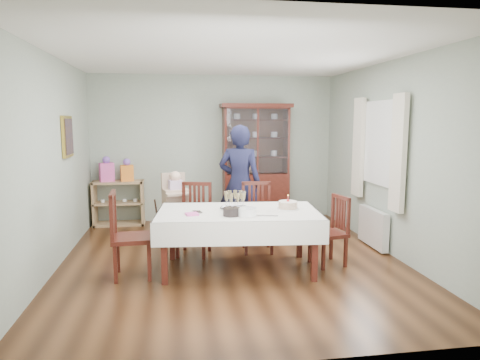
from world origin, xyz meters
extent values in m
plane|color=#593319|center=(0.00, 0.00, 0.00)|extent=(5.00, 5.00, 0.00)
plane|color=#9EAA99|center=(0.00, 2.50, 1.35)|extent=(4.50, 0.00, 4.50)
plane|color=#9EAA99|center=(-2.25, 0.00, 1.35)|extent=(0.00, 5.00, 5.00)
plane|color=#9EAA99|center=(2.25, 0.00, 1.35)|extent=(0.00, 5.00, 5.00)
plane|color=white|center=(0.00, 0.00, 2.70)|extent=(5.00, 5.00, 0.00)
cube|color=#4C1B13|center=(0.03, -0.36, 0.72)|extent=(1.99, 1.22, 0.06)
cube|color=beige|center=(0.03, -0.36, 0.76)|extent=(2.10, 1.33, 0.01)
cube|color=#4C1B13|center=(0.75, 2.26, 0.45)|extent=(1.20, 0.45, 0.90)
cube|color=white|center=(0.75, 2.07, 1.50)|extent=(1.12, 0.01, 1.16)
cube|color=#4C1B13|center=(0.75, 2.26, 2.14)|extent=(1.30, 0.48, 0.07)
cube|color=tan|center=(-1.75, 2.28, 0.02)|extent=(0.90, 0.38, 0.04)
cube|color=tan|center=(-1.75, 2.28, 0.40)|extent=(0.90, 0.38, 0.03)
cube|color=tan|center=(-1.75, 2.28, 0.78)|extent=(0.90, 0.38, 0.04)
cube|color=tan|center=(-2.17, 2.28, 0.40)|extent=(0.04, 0.38, 0.80)
cube|color=tan|center=(-1.33, 2.28, 0.40)|extent=(0.04, 0.38, 0.80)
cube|color=gold|center=(-2.22, 0.80, 1.65)|extent=(0.04, 0.48, 0.58)
cube|color=white|center=(2.22, 0.30, 1.55)|extent=(0.04, 1.02, 1.22)
cube|color=silver|center=(2.16, -0.32, 1.45)|extent=(0.07, 0.30, 1.55)
cube|color=silver|center=(2.16, 0.92, 1.45)|extent=(0.07, 0.30, 1.55)
cube|color=white|center=(2.16, 0.30, 0.30)|extent=(0.10, 0.80, 0.55)
cube|color=#4C1B13|center=(-0.49, 0.34, 0.46)|extent=(0.56, 0.56, 0.05)
cube|color=#4C1B13|center=(-0.43, 0.53, 0.73)|extent=(0.42, 0.16, 0.53)
cube|color=#4C1B13|center=(0.42, 0.36, 0.45)|extent=(0.47, 0.47, 0.05)
cube|color=#4C1B13|center=(0.44, 0.56, 0.72)|extent=(0.42, 0.07, 0.52)
cube|color=#4C1B13|center=(-1.26, -0.41, 0.48)|extent=(0.49, 0.49, 0.05)
cube|color=#4C1B13|center=(-1.47, -0.42, 0.76)|extent=(0.06, 0.45, 0.55)
cube|color=#4C1B13|center=(1.22, -0.35, 0.41)|extent=(0.49, 0.49, 0.05)
cube|color=#4C1B13|center=(1.40, -0.31, 0.66)|extent=(0.12, 0.39, 0.48)
imported|color=black|center=(0.25, 0.94, 0.91)|extent=(0.77, 0.63, 1.81)
cube|color=tan|center=(-0.73, 0.98, 0.71)|extent=(0.43, 0.40, 0.26)
cube|color=tan|center=(-0.73, 0.98, 0.92)|extent=(0.37, 0.15, 0.30)
cube|color=tan|center=(-0.73, 0.98, 0.79)|extent=(0.42, 0.26, 0.03)
cube|color=#C4A6CA|center=(-0.73, 0.98, 0.88)|extent=(0.22, 0.19, 0.19)
sphere|color=beige|center=(-0.73, 0.98, 1.03)|extent=(0.16, 0.16, 0.16)
cylinder|color=silver|center=(0.01, -0.27, 0.77)|extent=(0.37, 0.37, 0.01)
torus|color=silver|center=(0.01, -0.27, 0.78)|extent=(0.38, 0.38, 0.01)
cylinder|color=white|center=(0.67, -0.36, 0.77)|extent=(0.27, 0.27, 0.02)
cylinder|color=brown|center=(0.67, -0.36, 0.82)|extent=(0.24, 0.24, 0.09)
cylinder|color=silver|center=(0.67, -0.36, 0.86)|extent=(0.24, 0.24, 0.01)
cylinder|color=#F24C4C|center=(0.67, -0.36, 0.90)|extent=(0.01, 0.01, 0.07)
sphere|color=yellow|center=(0.67, -0.36, 0.94)|extent=(0.02, 0.02, 0.02)
cylinder|color=black|center=(-0.08, -0.61, 0.81)|extent=(0.24, 0.24, 0.10)
cylinder|color=white|center=(0.10, -0.65, 0.81)|extent=(0.28, 0.28, 0.10)
cube|color=#E655AA|center=(-0.54, -0.51, 0.77)|extent=(0.17, 0.17, 0.02)
cube|color=silver|center=(0.31, -0.70, 0.77)|extent=(0.29, 0.09, 0.01)
cube|color=#E655AA|center=(-1.93, 2.26, 0.96)|extent=(0.28, 0.23, 0.33)
sphere|color=#E533B2|center=(-1.93, 2.26, 1.18)|extent=(0.13, 0.13, 0.13)
cube|color=orange|center=(-1.58, 2.26, 0.94)|extent=(0.24, 0.19, 0.28)
sphere|color=#E533B2|center=(-1.58, 2.26, 1.14)|extent=(0.13, 0.13, 0.13)
camera|label=1|loc=(-0.72, -5.52, 1.88)|focal=32.00mm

